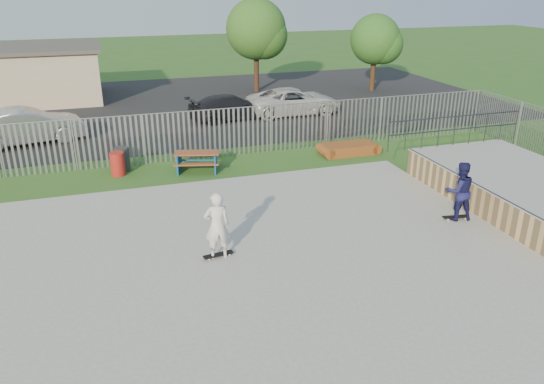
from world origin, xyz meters
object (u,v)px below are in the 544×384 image
object	(u,v)px
trash_bin_red	(118,164)
tree_mid	(256,29)
car_silver	(27,126)
funbox	(349,149)
skater_white	(217,226)
picnic_table	(197,161)
trash_bin_grey	(122,159)
car_white	(294,101)
tree_right	(375,40)
car_dark	(231,107)
skater_navy	(459,191)

from	to	relation	value
trash_bin_red	tree_mid	world-z (taller)	tree_mid
car_silver	trash_bin_red	bearing A→B (deg)	-159.51
trash_bin_red	tree_mid	bearing A→B (deg)	55.35
tree_mid	funbox	bearing A→B (deg)	-89.95
car_silver	skater_white	world-z (taller)	skater_white
funbox	tree_mid	xyz separation A→B (m)	(-0.01, 13.81, 3.69)
picnic_table	trash_bin_grey	distance (m)	2.87
car_white	tree_right	bearing A→B (deg)	-57.95
trash_bin_red	tree_right	world-z (taller)	tree_right
trash_bin_grey	car_silver	size ratio (longest dim) A/B	0.19
car_silver	tree_right	xyz separation A→B (m)	(20.19, 6.09, 2.45)
tree_right	car_white	bearing A→B (deg)	-147.45
picnic_table	trash_bin_red	world-z (taller)	trash_bin_red
car_silver	tree_right	world-z (taller)	tree_right
car_dark	tree_right	bearing A→B (deg)	-75.46
car_dark	skater_white	world-z (taller)	skater_white
car_dark	car_white	xyz separation A→B (m)	(3.53, 0.09, 0.06)
car_silver	skater_white	size ratio (longest dim) A/B	2.67
car_dark	skater_navy	distance (m)	14.77
car_dark	trash_bin_grey	bearing A→B (deg)	128.66
car_dark	tree_right	world-z (taller)	tree_right
car_white	trash_bin_grey	bearing A→B (deg)	124.18
car_white	skater_white	bearing A→B (deg)	152.58
trash_bin_grey	picnic_table	bearing A→B (deg)	-16.43
tree_mid	skater_navy	xyz separation A→B (m)	(0.12, -21.03, -2.86)
skater_white	trash_bin_red	bearing A→B (deg)	-72.50
trash_bin_red	car_silver	bearing A→B (deg)	123.52
car_silver	skater_white	xyz separation A→B (m)	(5.72, -12.98, 0.24)
skater_white	car_silver	bearing A→B (deg)	-64.55
funbox	skater_white	size ratio (longest dim) A/B	1.19
picnic_table	funbox	bearing A→B (deg)	15.17
picnic_table	trash_bin_red	bearing A→B (deg)	-171.50
funbox	trash_bin_red	world-z (taller)	trash_bin_red
trash_bin_red	trash_bin_grey	bearing A→B (deg)	68.19
car_silver	car_dark	distance (m)	9.69
trash_bin_grey	skater_navy	size ratio (longest dim) A/B	0.51
trash_bin_red	car_silver	xyz separation A→B (m)	(-3.57, 5.38, 0.37)
picnic_table	funbox	size ratio (longest dim) A/B	0.93
picnic_table	car_silver	bearing A→B (deg)	153.46
car_white	skater_white	xyz separation A→B (m)	(-7.39, -14.55, 0.33)
car_silver	tree_mid	xyz separation A→B (m)	(12.93, 8.16, 3.10)
tree_right	skater_navy	size ratio (longest dim) A/B	2.69
car_silver	skater_navy	bearing A→B (deg)	-147.62
tree_mid	picnic_table	bearing A→B (deg)	-114.83
tree_right	car_silver	bearing A→B (deg)	-163.21
funbox	skater_navy	xyz separation A→B (m)	(0.11, -7.22, 0.84)
picnic_table	trash_bin_red	size ratio (longest dim) A/B	2.24
funbox	trash_bin_grey	size ratio (longest dim) A/B	2.34
car_dark	car_white	bearing A→B (deg)	-97.44
picnic_table	car_silver	distance (m)	8.67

